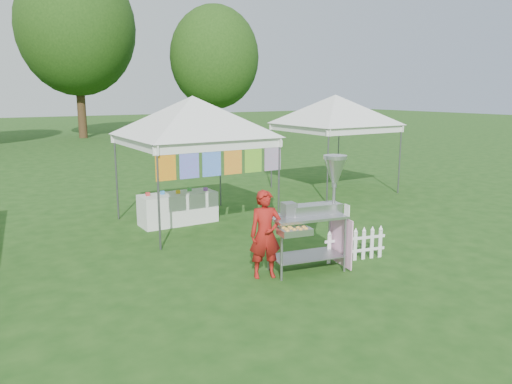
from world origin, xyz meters
TOP-DOWN VIEW (x-y plane):
  - ground at (0.00, 0.00)m, footprint 120.00×120.00m
  - canopy_main at (0.00, 3.49)m, footprint 4.24×4.24m
  - canopy_right at (5.50, 5.00)m, footprint 4.24×4.24m
  - tree_mid at (3.00, 28.00)m, footprint 7.60×7.60m
  - tree_right at (10.00, 22.00)m, footprint 5.60×5.60m
  - donut_cart at (0.54, -0.44)m, footprint 1.57×0.97m
  - vendor at (-0.44, -0.27)m, footprint 0.63×0.52m
  - picket_fence at (1.43, -0.44)m, footprint 1.24×0.29m
  - display_table at (-0.31, 3.78)m, footprint 1.80×0.70m

SIDE VIEW (x-z plane):
  - ground at x=0.00m, z-range 0.00..0.00m
  - picket_fence at x=1.43m, z-range 0.01..0.57m
  - display_table at x=-0.31m, z-range 0.00..0.73m
  - vendor at x=-0.44m, z-range 0.00..1.50m
  - donut_cart at x=0.54m, z-range 0.18..2.19m
  - canopy_main at x=0.00m, z-range 1.26..4.71m
  - canopy_right at x=5.50m, z-range 1.27..4.72m
  - tree_right at x=10.00m, z-range 0.97..9.39m
  - tree_mid at x=3.00m, z-range 1.38..12.90m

